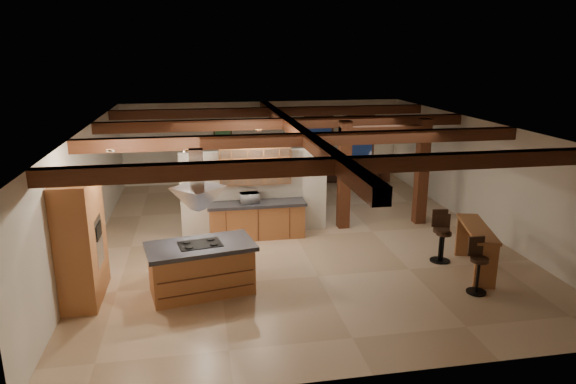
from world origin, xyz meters
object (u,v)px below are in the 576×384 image
object	(u,v)px
dining_table	(291,199)
sofa	(347,171)
kitchen_island	(201,268)
bar_counter	(476,242)

from	to	relation	value
dining_table	sofa	world-z (taller)	dining_table
kitchen_island	bar_counter	distance (m)	5.87
bar_counter	sofa	bearing A→B (deg)	92.87
kitchen_island	sofa	bearing A→B (deg)	56.66
kitchen_island	bar_counter	xyz separation A→B (m)	(5.87, -0.01, 0.16)
dining_table	bar_counter	world-z (taller)	bar_counter
dining_table	kitchen_island	bearing A→B (deg)	-106.41
kitchen_island	sofa	size ratio (longest dim) A/B	0.97
dining_table	bar_counter	bearing A→B (deg)	-46.01
kitchen_island	bar_counter	size ratio (longest dim) A/B	1.13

